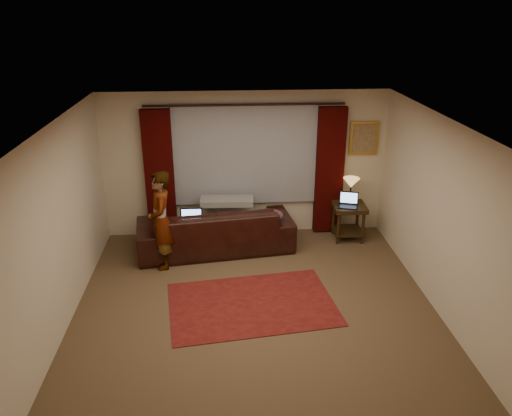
# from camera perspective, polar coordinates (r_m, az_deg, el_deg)

# --- Properties ---
(floor) EXTENTS (5.00, 5.00, 0.01)m
(floor) POSITION_cam_1_polar(r_m,az_deg,el_deg) (7.17, -0.10, -11.17)
(floor) COLOR brown
(floor) RESTS_ON ground
(ceiling) EXTENTS (5.00, 5.00, 0.02)m
(ceiling) POSITION_cam_1_polar(r_m,az_deg,el_deg) (6.12, -0.12, 9.58)
(ceiling) COLOR silver
(ceiling) RESTS_ON ground
(wall_back) EXTENTS (5.00, 0.02, 2.60)m
(wall_back) POSITION_cam_1_polar(r_m,az_deg,el_deg) (8.88, -1.26, 4.97)
(wall_back) COLOR beige
(wall_back) RESTS_ON ground
(wall_front) EXTENTS (5.00, 0.02, 2.60)m
(wall_front) POSITION_cam_1_polar(r_m,az_deg,el_deg) (4.38, 2.28, -14.99)
(wall_front) COLOR beige
(wall_front) RESTS_ON ground
(wall_left) EXTENTS (0.02, 5.00, 2.60)m
(wall_left) POSITION_cam_1_polar(r_m,az_deg,el_deg) (6.85, -21.48, -2.10)
(wall_left) COLOR beige
(wall_left) RESTS_ON ground
(wall_right) EXTENTS (0.02, 5.00, 2.60)m
(wall_right) POSITION_cam_1_polar(r_m,az_deg,el_deg) (7.15, 20.31, -0.91)
(wall_right) COLOR beige
(wall_right) RESTS_ON ground
(sheer_curtain) EXTENTS (2.50, 0.05, 1.80)m
(sheer_curtain) POSITION_cam_1_polar(r_m,az_deg,el_deg) (8.76, -1.25, 6.10)
(sheer_curtain) COLOR gray
(sheer_curtain) RESTS_ON wall_back
(drape_left) EXTENTS (0.50, 0.14, 2.30)m
(drape_left) POSITION_cam_1_polar(r_m,az_deg,el_deg) (8.86, -10.96, 3.72)
(drape_left) COLOR black
(drape_left) RESTS_ON floor
(drape_right) EXTENTS (0.50, 0.14, 2.30)m
(drape_right) POSITION_cam_1_polar(r_m,az_deg,el_deg) (9.00, 8.39, 4.19)
(drape_right) COLOR black
(drape_right) RESTS_ON floor
(curtain_rod) EXTENTS (0.04, 0.04, 3.40)m
(curtain_rod) POSITION_cam_1_polar(r_m,az_deg,el_deg) (8.51, -1.28, 11.71)
(curtain_rod) COLOR black
(curtain_rod) RESTS_ON wall_back
(picture_frame) EXTENTS (0.50, 0.04, 0.60)m
(picture_frame) POSITION_cam_1_polar(r_m,az_deg,el_deg) (9.07, 12.23, 7.81)
(picture_frame) COLOR #B48730
(picture_frame) RESTS_ON wall_back
(sofa) EXTENTS (2.75, 1.47, 1.06)m
(sofa) POSITION_cam_1_polar(r_m,az_deg,el_deg) (8.50, -4.69, -1.46)
(sofa) COLOR black
(sofa) RESTS_ON floor
(throw_blanket) EXTENTS (0.92, 0.40, 0.11)m
(throw_blanket) POSITION_cam_1_polar(r_m,az_deg,el_deg) (8.55, -3.40, 2.54)
(throw_blanket) COLOR gray
(throw_blanket) RESTS_ON sofa
(clothing_pile) EXTENTS (0.48, 0.38, 0.19)m
(clothing_pile) POSITION_cam_1_polar(r_m,az_deg,el_deg) (8.42, 1.60, -0.91)
(clothing_pile) COLOR brown
(clothing_pile) RESTS_ON sofa
(laptop_sofa) EXTENTS (0.38, 0.42, 0.27)m
(laptop_sofa) POSITION_cam_1_polar(r_m,az_deg,el_deg) (8.27, -7.48, -1.28)
(laptop_sofa) COLOR black
(laptop_sofa) RESTS_ON sofa
(area_rug) EXTENTS (2.48, 1.82, 0.01)m
(area_rug) POSITION_cam_1_polar(r_m,az_deg,el_deg) (7.20, -0.46, -10.90)
(area_rug) COLOR maroon
(area_rug) RESTS_ON floor
(end_table) EXTENTS (0.59, 0.59, 0.65)m
(end_table) POSITION_cam_1_polar(r_m,az_deg,el_deg) (9.08, 10.49, -1.55)
(end_table) COLOR black
(end_table) RESTS_ON floor
(tiffany_lamp) EXTENTS (0.35, 0.35, 0.46)m
(tiffany_lamp) POSITION_cam_1_polar(r_m,az_deg,el_deg) (8.98, 10.76, 1.99)
(tiffany_lamp) COLOR olive
(tiffany_lamp) RESTS_ON end_table
(laptop_table) EXTENTS (0.42, 0.44, 0.24)m
(laptop_table) POSITION_cam_1_polar(r_m,az_deg,el_deg) (8.82, 10.50, 0.85)
(laptop_table) COLOR black
(laptop_table) RESTS_ON end_table
(person) EXTENTS (0.53, 0.53, 1.60)m
(person) POSITION_cam_1_polar(r_m,az_deg,el_deg) (7.95, -10.80, -1.41)
(person) COLOR gray
(person) RESTS_ON floor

